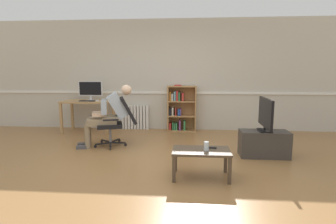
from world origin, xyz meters
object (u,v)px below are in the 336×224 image
(keyboard, at_px, (87,101))
(bookshelf, at_px, (180,109))
(computer_desk, at_px, (88,105))
(drinking_glass, at_px, (206,146))
(imac_monitor, at_px, (90,89))
(person_seated, at_px, (109,113))
(spare_remote, at_px, (211,148))
(tv_screen, at_px, (266,114))
(tv_stand, at_px, (264,144))
(radiator, at_px, (135,117))
(computer_mouse, at_px, (97,101))
(coffee_table, at_px, (201,154))
(office_chair, at_px, (118,119))

(keyboard, distance_m, bookshelf, 2.20)
(computer_desk, relative_size, drinking_glass, 9.50)
(imac_monitor, height_order, person_seated, imac_monitor)
(spare_remote, bearing_deg, keyboard, 51.48)
(tv_screen, bearing_deg, tv_stand, 90.00)
(drinking_glass, bearing_deg, radiator, 117.74)
(computer_mouse, height_order, person_seated, person_seated)
(bookshelf, relative_size, spare_remote, 7.50)
(person_seated, bearing_deg, computer_mouse, -167.42)
(person_seated, xyz_separation_m, coffee_table, (1.71, -1.43, -0.31))
(radiator, bearing_deg, bookshelf, -5.04)
(computer_mouse, xyz_separation_m, radiator, (0.78, 0.51, -0.47))
(computer_mouse, distance_m, spare_remote, 3.46)
(bookshelf, height_order, coffee_table, bookshelf)
(keyboard, relative_size, radiator, 0.53)
(computer_desk, bearing_deg, tv_screen, -23.67)
(computer_desk, bearing_deg, tv_stand, -23.68)
(person_seated, xyz_separation_m, tv_screen, (2.82, -0.43, 0.09))
(tv_stand, distance_m, tv_screen, 0.51)
(bookshelf, height_order, radiator, bookshelf)
(computer_mouse, distance_m, person_seated, 1.23)
(imac_monitor, height_order, keyboard, imac_monitor)
(computer_desk, height_order, tv_screen, tv_screen)
(person_seated, distance_m, tv_screen, 2.85)
(office_chair, distance_m, drinking_glass, 2.21)
(tv_screen, relative_size, drinking_glass, 7.07)
(computer_mouse, relative_size, coffee_table, 0.13)
(office_chair, bearing_deg, computer_mouse, -159.74)
(computer_desk, height_order, office_chair, office_chair)
(computer_desk, relative_size, keyboard, 3.14)
(person_seated, bearing_deg, spare_remote, 37.30)
(computer_desk, distance_m, person_seated, 1.48)
(keyboard, distance_m, spare_remote, 3.61)
(computer_mouse, bearing_deg, radiator, 33.27)
(computer_desk, distance_m, computer_mouse, 0.33)
(bookshelf, xyz_separation_m, spare_remote, (0.53, -2.82, -0.15))
(computer_mouse, bearing_deg, office_chair, -53.08)
(person_seated, relative_size, coffee_table, 1.53)
(coffee_table, relative_size, drinking_glass, 6.41)
(office_chair, xyz_separation_m, tv_screen, (2.65, -0.48, 0.21))
(imac_monitor, distance_m, keyboard, 0.34)
(radiator, height_order, person_seated, person_seated)
(bookshelf, bearing_deg, tv_screen, -51.85)
(keyboard, relative_size, tv_screen, 0.43)
(office_chair, bearing_deg, drinking_glass, 30.20)
(tv_screen, bearing_deg, drinking_glass, 136.81)
(office_chair, height_order, spare_remote, office_chair)
(imac_monitor, relative_size, bookshelf, 0.51)
(coffee_table, distance_m, drinking_glass, 0.13)
(keyboard, bearing_deg, computer_desk, 108.46)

